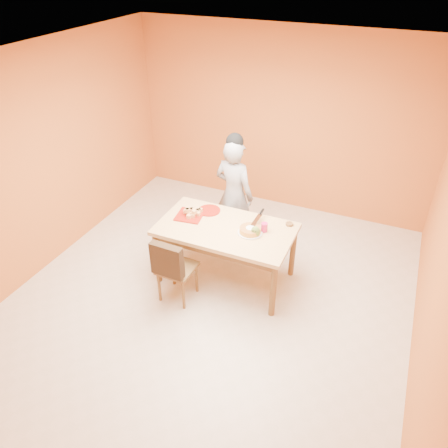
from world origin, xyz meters
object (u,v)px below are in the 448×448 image
at_px(sponge_cake, 250,230).
at_px(magenta_glass, 264,227).
at_px(person, 234,195).
at_px(red_dinner_plate, 209,210).
at_px(dining_table, 226,234).
at_px(pastry_platter, 190,215).
at_px(checker_tin, 289,224).
at_px(egg_ornament, 255,231).
at_px(dining_chair, 176,267).

height_order(sponge_cake, magenta_glass, magenta_glass).
xyz_separation_m(person, red_dinner_plate, (-0.13, -0.48, -0.01)).
xyz_separation_m(dining_table, pastry_platter, (-0.50, 0.05, 0.10)).
bearing_deg(dining_table, person, 105.17).
distance_m(magenta_glass, checker_tin, 0.34).
bearing_deg(pastry_platter, egg_ornament, -5.31).
relative_size(dining_table, egg_ornament, 12.11).
xyz_separation_m(pastry_platter, sponge_cake, (0.81, -0.05, 0.03)).
height_order(pastry_platter, egg_ornament, egg_ornament).
height_order(dining_chair, egg_ornament, egg_ornament).
bearing_deg(sponge_cake, egg_ornament, -25.44).
bearing_deg(pastry_platter, checker_tin, 14.11).
xyz_separation_m(person, magenta_glass, (0.64, -0.63, 0.04)).
bearing_deg(dining_chair, sponge_cake, 41.20).
relative_size(dining_table, red_dinner_plate, 5.79).
relative_size(egg_ornament, magenta_glass, 1.20).
distance_m(egg_ornament, checker_tin, 0.48).
bearing_deg(red_dinner_plate, dining_chair, -93.02).
bearing_deg(egg_ornament, dining_table, 155.89).
relative_size(dining_table, magenta_glass, 14.59).
bearing_deg(checker_tin, pastry_platter, -165.89).
bearing_deg(person, sponge_cake, 135.73).
bearing_deg(magenta_glass, sponge_cake, -144.03).
xyz_separation_m(dining_chair, sponge_cake, (0.68, 0.57, 0.35)).
relative_size(dining_table, dining_chair, 1.83).
bearing_deg(dining_table, egg_ornament, -4.14).
height_order(pastry_platter, magenta_glass, magenta_glass).
bearing_deg(person, egg_ornament, 138.28).
xyz_separation_m(dining_chair, pastry_platter, (-0.13, 0.61, 0.32)).
distance_m(red_dinner_plate, sponge_cake, 0.69).
bearing_deg(pastry_platter, sponge_cake, -3.21).
xyz_separation_m(sponge_cake, checker_tin, (0.37, 0.34, -0.03)).
distance_m(dining_table, pastry_platter, 0.52).
bearing_deg(egg_ornament, sponge_cake, 134.59).
height_order(red_dinner_plate, magenta_glass, magenta_glass).
relative_size(dining_chair, sponge_cake, 3.52).
bearing_deg(red_dinner_plate, dining_table, -37.63).
bearing_deg(dining_chair, person, 83.71).
bearing_deg(red_dinner_plate, pastry_platter, -129.53).
relative_size(sponge_cake, magenta_glass, 2.26).
bearing_deg(sponge_cake, red_dinner_plate, 158.69).
height_order(person, egg_ornament, person).
relative_size(dining_table, person, 1.03).
xyz_separation_m(egg_ornament, magenta_glass, (0.06, 0.14, -0.01)).
bearing_deg(magenta_glass, dining_table, -166.12).
relative_size(person, red_dinner_plate, 5.61).
xyz_separation_m(dining_table, magenta_glass, (0.44, 0.11, 0.15)).
xyz_separation_m(red_dinner_plate, egg_ornament, (0.72, -0.29, 0.06)).
height_order(dining_table, pastry_platter, pastry_platter).
distance_m(dining_chair, red_dinner_plate, 0.88).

